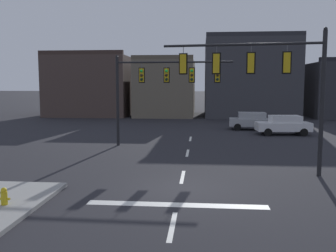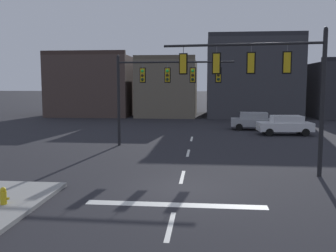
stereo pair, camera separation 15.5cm
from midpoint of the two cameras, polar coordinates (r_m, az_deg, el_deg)
ground_plane at (r=15.42m, az=1.55°, el=-9.55°), size 400.00×400.00×0.00m
stop_bar_paint at (r=13.51m, az=1.01°, el=-11.87°), size 6.40×0.50×0.01m
lane_centreline at (r=17.34m, az=1.97°, el=-7.72°), size 0.16×26.40×0.01m
signal_mast_near_side at (r=18.11m, az=14.18°, el=7.65°), size 7.41×1.15×6.75m
signal_mast_far_side at (r=25.39m, az=-1.67°, el=6.75°), size 7.86×0.43×6.18m
car_lot_nearside at (r=35.56m, az=12.65°, el=0.82°), size 4.55×2.15×1.61m
car_lot_middle at (r=32.70m, az=17.02°, el=0.21°), size 4.55×2.16×1.61m
fire_hydrant at (r=14.17m, az=-23.89°, el=-10.18°), size 0.40×0.30×0.75m
building_row at (r=52.09m, az=16.26°, el=6.24°), size 57.49×12.63×10.27m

